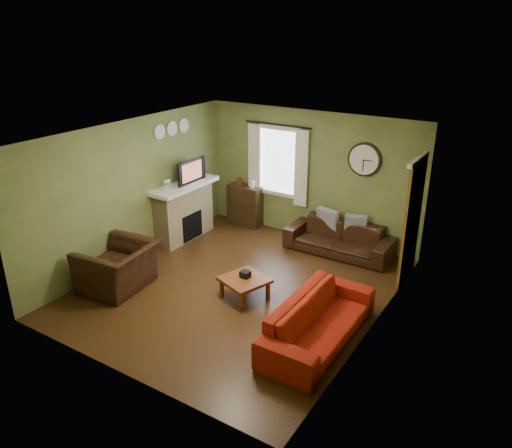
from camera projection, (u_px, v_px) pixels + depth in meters
The scene contains 31 objects.
floor at pixel (238, 288), 8.40m from camera, with size 4.60×5.20×0.00m, color #3E2410.
ceiling at pixel (236, 135), 7.41m from camera, with size 4.60×5.20×0.00m, color white.
wall_left at pixel (132, 192), 9.04m from camera, with size 0.00×5.20×2.60m, color olive.
wall_right at pixel (377, 249), 6.78m from camera, with size 0.00×5.20×2.60m, color olive.
wall_back at pixel (310, 176), 9.94m from camera, with size 4.60×0.00×2.60m, color olive.
wall_front at pixel (113, 285), 5.87m from camera, with size 4.60×0.00×2.60m, color olive.
fireplace at pixel (184, 213), 10.13m from camera, with size 0.40×1.40×1.10m, color #CBB481.
firebox at pixel (192, 226), 10.13m from camera, with size 0.04×0.60×0.55m, color black.
mantel at pixel (184, 185), 9.89m from camera, with size 0.58×1.60×0.08m, color white.
tv at pixel (189, 173), 9.91m from camera, with size 0.60×0.08×0.35m, color black.
tv_screen at pixel (192, 171), 9.85m from camera, with size 0.02×0.62×0.36m, color #994C3F.
medallion_left at pixel (160, 132), 9.29m from camera, with size 0.28×0.28×0.03m, color white.
medallion_mid at pixel (172, 129), 9.57m from camera, with size 0.28×0.28×0.03m, color white.
medallion_right at pixel (184, 126), 9.84m from camera, with size 0.28×0.28×0.03m, color white.
window_pane at pixel (280, 161), 10.20m from camera, with size 1.00×0.02×1.30m, color silver, non-canonical shape.
curtain_rod at pixel (278, 125), 9.82m from camera, with size 0.03×0.03×1.50m, color black.
curtain_left at pixel (254, 161), 10.41m from camera, with size 0.28×0.04×1.55m, color white.
curtain_right at pixel (301, 169), 9.87m from camera, with size 0.28×0.04×1.55m, color white.
wall_clock at pixel (364, 160), 9.17m from camera, with size 0.64×0.06×0.64m, color white, non-canonical shape.
door at pixel (412, 222), 8.33m from camera, with size 0.05×0.90×2.10m, color brown.
bookshelf at pixel (245, 205), 10.84m from camera, with size 0.75×0.32×0.89m, color #2F2110, non-canonical shape.
book at pixel (252, 181), 10.73m from camera, with size 0.18×0.24×0.02m, color brown.
sofa_brown at pixel (339, 238), 9.57m from camera, with size 2.04×0.80×0.60m, color black.
pillow_left at pixel (355, 225), 9.53m from camera, with size 0.42×0.12×0.42m, color gray.
pillow_right at pixel (328, 220), 9.78m from camera, with size 0.45×0.13×0.45m, color gray.
sofa_red at pixel (319, 320), 6.93m from camera, with size 2.18×0.85×0.64m, color maroon.
armchair at pixel (118, 267), 8.28m from camera, with size 1.17×1.02×0.76m, color black.
coffee_table at pixel (245, 288), 8.04m from camera, with size 0.67×0.67×0.36m, color brown, non-canonical shape.
tissue_box at pixel (245, 275), 7.99m from camera, with size 0.14×0.14×0.11m, color black.
wine_glass_a at pixel (166, 186), 9.40m from camera, with size 0.07×0.07×0.21m, color white, non-canonical shape.
wine_glass_b at pixel (169, 185), 9.47m from camera, with size 0.07×0.07×0.21m, color white, non-canonical shape.
Camera 1 is at (4.17, -6.07, 4.20)m, focal length 35.00 mm.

